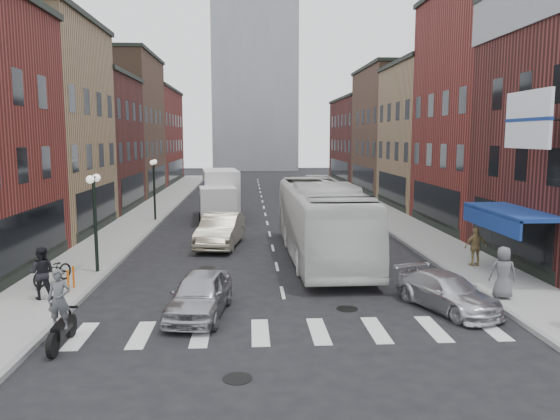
# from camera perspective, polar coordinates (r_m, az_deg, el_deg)

# --- Properties ---
(ground) EXTENTS (160.00, 160.00, 0.00)m
(ground) POSITION_cam_1_polar(r_m,az_deg,el_deg) (19.04, 0.46, -9.48)
(ground) COLOR black
(ground) RESTS_ON ground
(sidewalk_left) EXTENTS (3.00, 74.00, 0.15)m
(sidewalk_left) POSITION_cam_1_polar(r_m,az_deg,el_deg) (41.18, -13.49, -0.25)
(sidewalk_left) COLOR gray
(sidewalk_left) RESTS_ON ground
(sidewalk_right) EXTENTS (3.00, 74.00, 0.15)m
(sidewalk_right) POSITION_cam_1_polar(r_m,az_deg,el_deg) (41.67, 10.18, -0.07)
(sidewalk_right) COLOR gray
(sidewalk_right) RESTS_ON ground
(curb_left) EXTENTS (0.20, 74.00, 0.16)m
(curb_left) POSITION_cam_1_polar(r_m,az_deg,el_deg) (40.95, -11.43, -0.34)
(curb_left) COLOR gray
(curb_left) RESTS_ON ground
(curb_right) EXTENTS (0.20, 74.00, 0.16)m
(curb_right) POSITION_cam_1_polar(r_m,az_deg,el_deg) (41.36, 8.15, -0.19)
(curb_right) COLOR gray
(curb_right) RESTS_ON ground
(crosswalk_stripes) EXTENTS (12.00, 2.20, 0.01)m
(crosswalk_stripes) POSITION_cam_1_polar(r_m,az_deg,el_deg) (16.20, 1.18, -12.61)
(crosswalk_stripes) COLOR silver
(crosswalk_stripes) RESTS_ON ground
(bldg_left_mid_a) EXTENTS (10.30, 10.20, 12.30)m
(bldg_left_mid_a) POSITION_cam_1_polar(r_m,az_deg,el_deg) (34.98, -26.80, 7.75)
(bldg_left_mid_a) COLOR #9D7F56
(bldg_left_mid_a) RESTS_ON ground
(bldg_left_mid_b) EXTENTS (10.30, 10.20, 10.30)m
(bldg_left_mid_b) POSITION_cam_1_polar(r_m,az_deg,el_deg) (44.35, -21.59, 6.56)
(bldg_left_mid_b) COLOR #401916
(bldg_left_mid_b) RESTS_ON ground
(bldg_left_far_a) EXTENTS (10.30, 12.20, 13.30)m
(bldg_left_far_a) POSITION_cam_1_polar(r_m,az_deg,el_deg) (54.92, -18.07, 8.40)
(bldg_left_far_a) COLOR brown
(bldg_left_far_a) RESTS_ON ground
(bldg_left_far_b) EXTENTS (10.30, 16.20, 11.30)m
(bldg_left_far_b) POSITION_cam_1_polar(r_m,az_deg,el_deg) (68.55, -15.06, 7.47)
(bldg_left_far_b) COLOR maroon
(bldg_left_far_b) RESTS_ON ground
(bldg_right_mid_a) EXTENTS (10.30, 10.20, 14.30)m
(bldg_right_mid_a) POSITION_cam_1_polar(r_m,az_deg,el_deg) (36.03, 23.75, 9.49)
(bldg_right_mid_a) COLOR maroon
(bldg_right_mid_a) RESTS_ON ground
(bldg_right_mid_b) EXTENTS (10.30, 10.20, 11.30)m
(bldg_right_mid_b) POSITION_cam_1_polar(r_m,az_deg,el_deg) (45.15, 17.85, 7.37)
(bldg_right_mid_b) COLOR #9D7F56
(bldg_right_mid_b) RESTS_ON ground
(bldg_right_far_a) EXTENTS (10.30, 12.20, 12.30)m
(bldg_right_far_a) POSITION_cam_1_polar(r_m,az_deg,el_deg) (55.56, 13.77, 8.03)
(bldg_right_far_a) COLOR brown
(bldg_right_far_a) RESTS_ON ground
(bldg_right_far_b) EXTENTS (10.30, 16.20, 10.30)m
(bldg_right_far_b) POSITION_cam_1_polar(r_m,az_deg,el_deg) (69.07, 10.32, 7.19)
(bldg_right_far_b) COLOR #401916
(bldg_right_far_b) RESTS_ON ground
(awning_blue) EXTENTS (1.80, 5.00, 0.78)m
(awning_blue) POSITION_cam_1_polar(r_m,az_deg,el_deg) (23.19, 22.61, -0.32)
(awning_blue) COLOR navy
(awning_blue) RESTS_ON ground
(billboard_sign) EXTENTS (1.52, 3.00, 3.70)m
(billboard_sign) POSITION_cam_1_polar(r_m,az_deg,el_deg) (21.07, 24.66, 8.39)
(billboard_sign) COLOR black
(billboard_sign) RESTS_ON ground
(distant_tower) EXTENTS (14.00, 14.00, 50.00)m
(distant_tower) POSITION_cam_1_polar(r_m,az_deg,el_deg) (98.09, -2.70, 19.09)
(distant_tower) COLOR #9399A0
(distant_tower) RESTS_ON ground
(streetlamp_near) EXTENTS (0.32, 1.22, 4.11)m
(streetlamp_near) POSITION_cam_1_polar(r_m,az_deg,el_deg) (23.16, -18.82, 0.56)
(streetlamp_near) COLOR black
(streetlamp_near) RESTS_ON ground
(streetlamp_far) EXTENTS (0.32, 1.22, 4.11)m
(streetlamp_far) POSITION_cam_1_polar(r_m,az_deg,el_deg) (36.77, -13.03, 3.28)
(streetlamp_far) COLOR black
(streetlamp_far) RESTS_ON ground
(bike_rack) EXTENTS (0.08, 0.68, 0.80)m
(bike_rack) POSITION_cam_1_polar(r_m,az_deg,el_deg) (21.09, -21.02, -6.74)
(bike_rack) COLOR #D8590C
(bike_rack) RESTS_ON sidewalk_left
(box_truck) EXTENTS (2.86, 7.81, 3.31)m
(box_truck) POSITION_cam_1_polar(r_m,az_deg,el_deg) (37.42, -6.31, 1.54)
(box_truck) COLOR silver
(box_truck) RESTS_ON ground
(motorcycle_rider) EXTENTS (0.61, 2.12, 2.16)m
(motorcycle_rider) POSITION_cam_1_polar(r_m,az_deg,el_deg) (15.87, -21.98, -9.79)
(motorcycle_rider) COLOR black
(motorcycle_rider) RESTS_ON ground
(transit_bus) EXTENTS (3.18, 12.75, 3.54)m
(transit_bus) POSITION_cam_1_polar(r_m,az_deg,el_deg) (25.35, 4.31, -1.06)
(transit_bus) COLOR silver
(transit_bus) RESTS_ON ground
(sedan_left_near) EXTENTS (2.15, 4.24, 1.38)m
(sedan_left_near) POSITION_cam_1_polar(r_m,az_deg,el_deg) (17.55, -8.40, -8.70)
(sedan_left_near) COLOR #A5A5A9
(sedan_left_near) RESTS_ON ground
(sedan_left_far) EXTENTS (2.50, 5.38, 1.71)m
(sedan_left_far) POSITION_cam_1_polar(r_m,az_deg,el_deg) (28.14, -6.23, -2.10)
(sedan_left_far) COLOR beige
(sedan_left_far) RESTS_ON ground
(curb_car) EXTENTS (2.99, 4.35, 1.17)m
(curb_car) POSITION_cam_1_polar(r_m,az_deg,el_deg) (18.78, 17.07, -8.21)
(curb_car) COLOR silver
(curb_car) RESTS_ON ground
(parked_bicycle) EXTENTS (1.37, 2.01, 1.00)m
(parked_bicycle) POSITION_cam_1_polar(r_m,az_deg,el_deg) (22.18, -22.65, -5.86)
(parked_bicycle) COLOR black
(parked_bicycle) RESTS_ON sidewalk_left
(ped_left_solo) EXTENTS (0.92, 0.59, 1.80)m
(ped_left_solo) POSITION_cam_1_polar(r_m,az_deg,el_deg) (20.23, -23.66, -6.03)
(ped_left_solo) COLOR black
(ped_left_solo) RESTS_ON sidewalk_left
(ped_right_b) EXTENTS (1.01, 0.55, 1.67)m
(ped_right_b) POSITION_cam_1_polar(r_m,az_deg,el_deg) (24.62, 19.77, -3.62)
(ped_right_b) COLOR olive
(ped_right_b) RESTS_ON sidewalk_right
(ped_right_c) EXTENTS (0.97, 0.72, 1.79)m
(ped_right_c) POSITION_cam_1_polar(r_m,az_deg,el_deg) (20.09, 22.28, -6.06)
(ped_right_c) COLOR #55565C
(ped_right_c) RESTS_ON sidewalk_right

